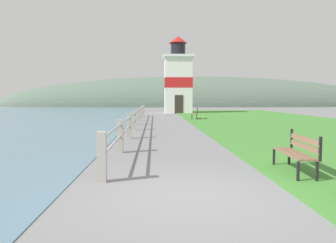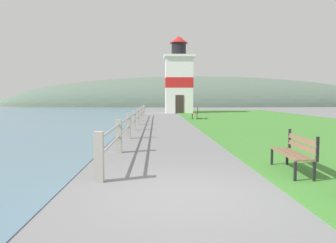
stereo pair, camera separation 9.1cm
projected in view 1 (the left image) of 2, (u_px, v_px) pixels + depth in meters
name	position (u px, v px, depth m)	size (l,w,h in m)	color
ground_plane	(190.00, 195.00, 5.69)	(160.00, 160.00, 0.00)	slate
grass_verge	(284.00, 124.00, 21.16)	(12.00, 45.62, 0.06)	#428433
seawall_railing	(136.00, 117.00, 18.95)	(0.18, 25.03, 1.02)	#A8A399
park_bench_near	(298.00, 151.00, 7.21)	(0.58, 1.66, 0.94)	brown
park_bench_midway	(195.00, 113.00, 25.76)	(0.68, 1.71, 0.94)	brown
lighthouse	(178.00, 80.00, 36.52)	(3.39, 3.39, 8.52)	white
distant_hillside	(197.00, 106.00, 66.22)	(80.00, 16.00, 12.00)	#566B5B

